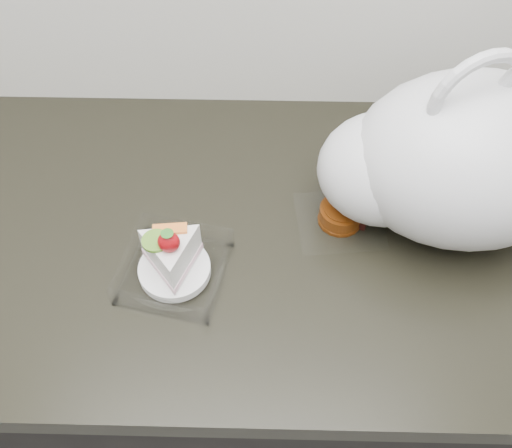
% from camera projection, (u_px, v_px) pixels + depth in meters
% --- Properties ---
extents(counter, '(2.04, 0.64, 0.90)m').
position_uv_depth(counter, '(231.00, 350.00, 1.27)').
color(counter, black).
rests_on(counter, ground).
extents(cake_tray, '(0.17, 0.17, 0.12)m').
position_uv_depth(cake_tray, '(173.00, 262.00, 0.83)').
color(cake_tray, white).
rests_on(cake_tray, counter).
extents(mooncake_wrap, '(0.15, 0.14, 0.03)m').
position_uv_depth(mooncake_wrap, '(341.00, 216.00, 0.91)').
color(mooncake_wrap, white).
rests_on(mooncake_wrap, counter).
extents(plastic_bag, '(0.42, 0.31, 0.32)m').
position_uv_depth(plastic_bag, '(451.00, 161.00, 0.83)').
color(plastic_bag, silver).
rests_on(plastic_bag, counter).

